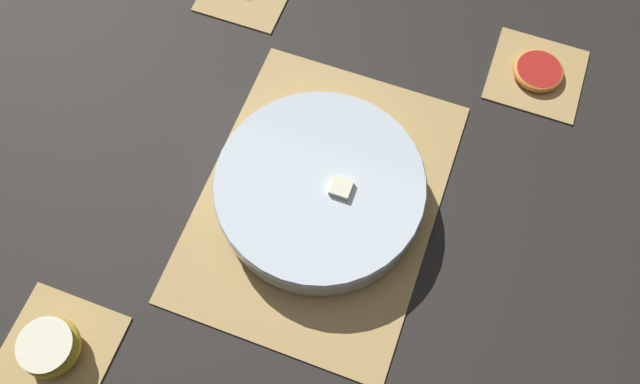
# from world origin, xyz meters

# --- Properties ---
(ground_plane) EXTENTS (6.00, 6.00, 0.00)m
(ground_plane) POSITION_xyz_m (0.00, 0.00, 0.00)
(ground_plane) COLOR black
(bamboo_mat_center) EXTENTS (0.46, 0.34, 0.01)m
(bamboo_mat_center) POSITION_xyz_m (0.00, 0.00, 0.00)
(bamboo_mat_center) COLOR tan
(bamboo_mat_center) RESTS_ON ground_plane
(coaster_mat_near_right) EXTENTS (0.15, 0.15, 0.01)m
(coaster_mat_near_right) POSITION_xyz_m (0.33, -0.26, 0.00)
(coaster_mat_near_right) COLOR tan
(coaster_mat_near_right) RESTS_ON ground_plane
(coaster_mat_far_left) EXTENTS (0.15, 0.15, 0.01)m
(coaster_mat_far_left) POSITION_xyz_m (-0.33, 0.26, 0.00)
(coaster_mat_far_left) COLOR tan
(coaster_mat_far_left) RESTS_ON ground_plane
(fruit_salad_bowl) EXTENTS (0.30, 0.30, 0.07)m
(fruit_salad_bowl) POSITION_xyz_m (-0.00, -0.00, 0.04)
(fruit_salad_bowl) COLOR silver
(fruit_salad_bowl) RESTS_ON bamboo_mat_center
(apple_half) EXTENTS (0.08, 0.08, 0.04)m
(apple_half) POSITION_xyz_m (-0.33, 0.26, 0.03)
(apple_half) COLOR gold
(apple_half) RESTS_ON coaster_mat_far_left
(grapefruit_slice) EXTENTS (0.08, 0.08, 0.01)m
(grapefruit_slice) POSITION_xyz_m (0.33, -0.26, 0.01)
(grapefruit_slice) COLOR #B2231E
(grapefruit_slice) RESTS_ON coaster_mat_near_right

